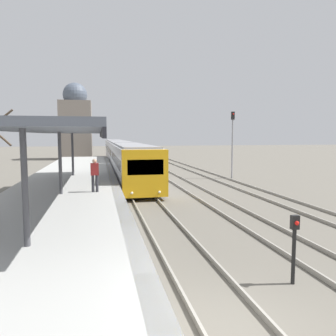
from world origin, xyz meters
name	(u,v)px	position (x,y,z in m)	size (l,w,h in m)	color
ground_plane	(240,335)	(0.00, 0.00, 0.00)	(240.00, 240.00, 0.00)	#666056
track_platform_line	(240,332)	(0.00, 0.00, 0.07)	(1.51, 120.00, 0.15)	gray
platform_canopy	(60,130)	(-4.38, 10.85, 4.08)	(4.00, 19.22, 3.19)	#4C515B
person_on_platform	(95,173)	(-2.82, 11.10, 1.96)	(0.40, 0.22, 1.66)	#2D2D33
train_near	(120,153)	(0.00, 35.40, 1.74)	(2.69, 44.87, 3.15)	gold
signal_post_near	(294,242)	(2.26, 1.77, 1.12)	(0.20, 0.22, 1.81)	black
signal_mast_far	(232,137)	(9.12, 22.01, 3.68)	(0.28, 0.29, 5.96)	gray
distant_domed_building	(76,124)	(-6.24, 50.54, 5.84)	(5.04, 5.04, 12.42)	slate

